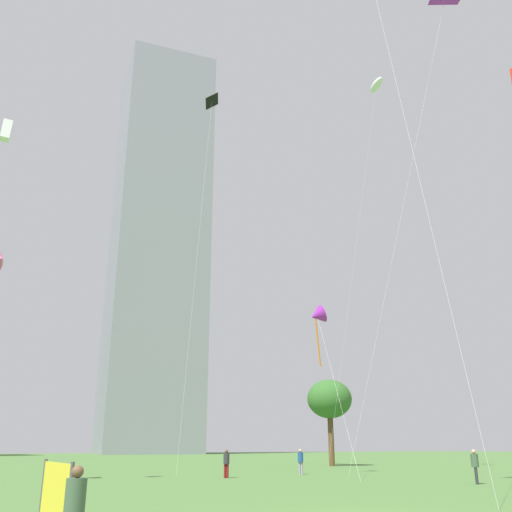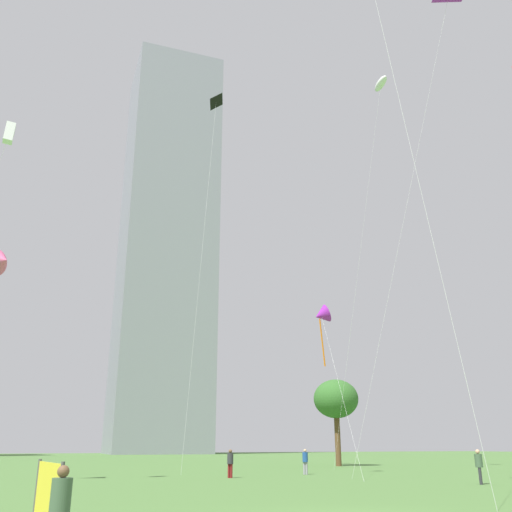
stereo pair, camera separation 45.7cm
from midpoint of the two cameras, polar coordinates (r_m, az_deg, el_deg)
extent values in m
cylinder|color=maroon|center=(36.79, -2.36, -20.77)|extent=(0.15, 0.15, 0.80)
cylinder|color=maroon|center=(36.72, -2.12, -20.78)|extent=(0.15, 0.15, 0.80)
cylinder|color=#2D2D33|center=(36.73, -2.22, -19.66)|extent=(0.37, 0.37, 0.63)
sphere|color=brown|center=(36.73, -2.21, -19.00)|extent=(0.22, 0.22, 0.22)
cylinder|color=#2D2D33|center=(32.93, 22.00, -19.80)|extent=(0.15, 0.15, 0.82)
cylinder|color=#2D2D33|center=(32.76, 22.01, -19.81)|extent=(0.15, 0.15, 0.82)
cylinder|color=#3F593F|center=(32.82, 21.84, -18.54)|extent=(0.37, 0.37, 0.65)
sphere|color=tan|center=(32.81, 21.75, -17.79)|extent=(0.22, 0.22, 0.22)
cylinder|color=gray|center=(41.12, 5.21, -20.47)|extent=(0.15, 0.15, 0.80)
cylinder|color=gray|center=(41.08, 5.44, -20.47)|extent=(0.15, 0.15, 0.80)
cylinder|color=#1E478C|center=(41.08, 5.29, -19.48)|extent=(0.37, 0.37, 0.63)
sphere|color=tan|center=(41.07, 5.28, -18.89)|extent=(0.22, 0.22, 0.22)
cylinder|color=#3F593F|center=(10.83, -17.79, -22.05)|extent=(0.35, 0.35, 0.60)
sphere|color=brown|center=(10.81, -17.57, -19.93)|extent=(0.20, 0.20, 0.20)
cylinder|color=silver|center=(24.00, 15.08, 13.51)|extent=(1.62, 3.16, 28.69)
cylinder|color=silver|center=(45.99, -5.19, 0.18)|extent=(3.86, 5.60, 33.06)
pyramid|color=black|center=(56.33, -3.79, 15.22)|extent=(1.38, 1.61, 0.79)
cylinder|color=silver|center=(39.24, 15.11, 4.38)|extent=(6.89, 5.61, 33.39)
cylinder|color=silver|center=(49.60, 10.51, -1.14)|extent=(1.86, 7.62, 32.79)
ellipsoid|color=white|center=(54.57, 12.67, 16.53)|extent=(1.16, 2.26, 0.78)
cylinder|color=silver|center=(37.16, 8.76, -12.82)|extent=(2.06, 7.14, 10.82)
cone|color=purple|center=(41.51, 6.89, -5.91)|extent=(1.63, 1.61, 1.54)
cylinder|color=orange|center=(41.13, 7.00, -8.61)|extent=(0.68, 0.56, 3.31)
cube|color=white|center=(35.16, -23.19, 11.29)|extent=(0.55, 0.64, 1.29)
cone|color=#E5598C|center=(34.75, -23.95, -0.47)|extent=(2.08, 1.97, 1.73)
cylinder|color=brown|center=(57.65, 8.45, -17.83)|extent=(0.54, 0.54, 4.68)
ellipsoid|color=#336628|center=(57.81, 8.26, -14.01)|extent=(4.35, 4.35, 3.70)
cube|color=gray|center=(148.81, -8.91, 1.25)|extent=(24.09, 24.54, 103.08)
cylinder|color=#4C4C4C|center=(15.77, -20.36, -21.42)|extent=(0.08, 0.08, 1.56)
cylinder|color=#4C4C4C|center=(13.09, -18.16, -22.46)|extent=(0.08, 0.08, 1.56)
cube|color=yellow|center=(14.42, -19.34, -21.70)|extent=(0.25, 2.73, 1.36)
camera|label=1|loc=(0.23, -89.49, -0.17)|focal=39.82mm
camera|label=2|loc=(0.23, 90.51, 0.17)|focal=39.82mm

